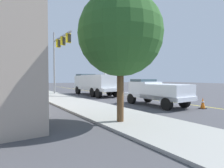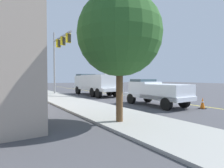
# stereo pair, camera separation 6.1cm
# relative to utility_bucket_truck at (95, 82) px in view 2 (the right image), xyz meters

# --- Properties ---
(ground) EXTENTS (120.00, 120.00, 0.00)m
(ground) POSITION_rel_utility_bucket_truck_xyz_m (0.70, -2.61, -1.61)
(ground) COLOR #47474C
(sidewalk_far_side) EXTENTS (59.70, 14.08, 0.12)m
(sidewalk_far_side) POSITION_rel_utility_bucket_truck_xyz_m (-0.61, 4.77, -1.55)
(sidewalk_far_side) COLOR #9E9E99
(sidewalk_far_side) RESTS_ON ground
(lane_centre_stripe) EXTENTS (49.25, 8.93, 0.01)m
(lane_centre_stripe) POSITION_rel_utility_bucket_truck_xyz_m (0.70, -2.61, -1.61)
(lane_centre_stripe) COLOR yellow
(lane_centre_stripe) RESTS_ON ground
(utility_bucket_truck) EXTENTS (8.51, 3.90, 7.09)m
(utility_bucket_truck) POSITION_rel_utility_bucket_truck_xyz_m (0.00, 0.00, 0.00)
(utility_bucket_truck) COLOR silver
(utility_bucket_truck) RESTS_ON ground
(service_pickup_truck) EXTENTS (5.88, 3.05, 2.06)m
(service_pickup_truck) POSITION_rel_utility_bucket_truck_xyz_m (-10.06, -1.81, -0.49)
(service_pickup_truck) COLOR white
(service_pickup_truck) RESTS_ON ground
(passing_minivan) EXTENTS (5.06, 2.71, 1.69)m
(passing_minivan) POSITION_rel_utility_bucket_truck_xyz_m (8.22, -4.32, -0.64)
(passing_minivan) COLOR black
(passing_minivan) RESTS_ON ground
(traffic_cone_leading) EXTENTS (0.40, 0.40, 0.78)m
(traffic_cone_leading) POSITION_rel_utility_bucket_truck_xyz_m (-12.49, -3.95, -1.23)
(traffic_cone_leading) COLOR black
(traffic_cone_leading) RESTS_ON ground
(traffic_cone_mid_front) EXTENTS (0.40, 0.40, 0.82)m
(traffic_cone_mid_front) POSITION_rel_utility_bucket_truck_xyz_m (4.70, -1.34, -1.21)
(traffic_cone_mid_front) COLOR black
(traffic_cone_mid_front) RESTS_ON ground
(traffic_signal_mast) EXTENTS (6.29, 1.34, 8.10)m
(traffic_signal_mast) POSITION_rel_utility_bucket_truck_xyz_m (1.40, 4.10, 3.88)
(traffic_signal_mast) COLOR gray
(traffic_signal_mast) RESTS_ON ground
(street_tree_left) EXTENTS (3.94, 3.94, 6.17)m
(street_tree_left) POSITION_rel_utility_bucket_truck_xyz_m (-14.02, 3.21, 2.57)
(street_tree_left) COLOR brown
(street_tree_left) RESTS_ON ground
(street_tree_right) EXTENTS (4.00, 4.00, 6.55)m
(street_tree_right) POSITION_rel_utility_bucket_truck_xyz_m (6.61, 7.64, 2.92)
(street_tree_right) COLOR brown
(street_tree_right) RESTS_ON ground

